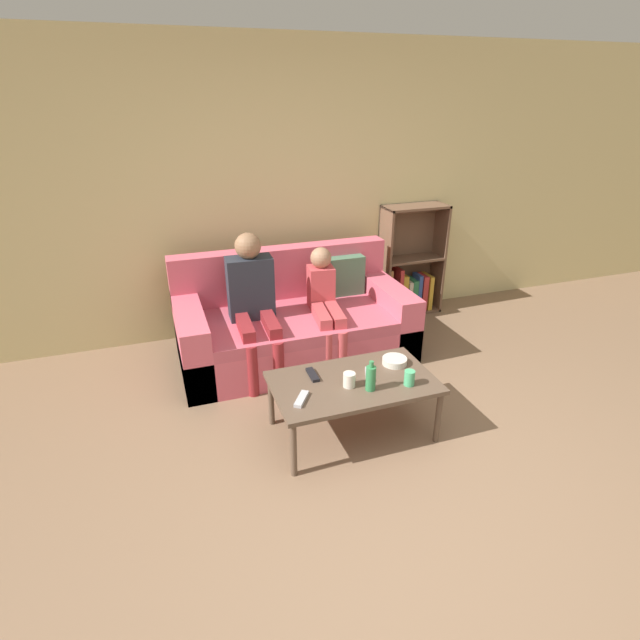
% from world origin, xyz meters
% --- Properties ---
extents(ground_plane, '(22.00, 22.00, 0.00)m').
position_xyz_m(ground_plane, '(0.00, 0.00, 0.00)').
color(ground_plane, '#84664C').
extents(wall_back, '(12.00, 0.06, 2.60)m').
position_xyz_m(wall_back, '(0.00, 2.69, 1.30)').
color(wall_back, beige).
rests_on(wall_back, ground_plane).
extents(couch, '(1.96, 1.00, 0.89)m').
position_xyz_m(couch, '(-0.11, 1.99, 0.29)').
color(couch, '#DB5B70').
rests_on(couch, ground_plane).
extents(bookshelf, '(0.65, 0.28, 1.13)m').
position_xyz_m(bookshelf, '(1.29, 2.53, 0.42)').
color(bookshelf, brown).
rests_on(bookshelf, ground_plane).
extents(coffee_table, '(1.08, 0.63, 0.41)m').
position_xyz_m(coffee_table, '(-0.06, 0.78, 0.37)').
color(coffee_table, brown).
rests_on(coffee_table, ground_plane).
extents(person_adult, '(0.38, 0.68, 1.14)m').
position_xyz_m(person_adult, '(-0.48, 1.89, 0.66)').
color(person_adult, maroon).
rests_on(person_adult, ground_plane).
extents(person_child, '(0.29, 0.69, 0.96)m').
position_xyz_m(person_child, '(0.12, 1.83, 0.54)').
color(person_child, '#C6474C').
rests_on(person_child, ground_plane).
extents(cup_near, '(0.08, 0.08, 0.10)m').
position_xyz_m(cup_near, '(-0.11, 0.72, 0.46)').
color(cup_near, silver).
rests_on(cup_near, coffee_table).
extents(cup_far, '(0.07, 0.07, 0.10)m').
position_xyz_m(cup_far, '(0.26, 0.61, 0.46)').
color(cup_far, '#4CB77A').
rests_on(cup_far, coffee_table).
extents(tv_remote_0, '(0.11, 0.18, 0.02)m').
position_xyz_m(tv_remote_0, '(0.06, 0.80, 0.42)').
color(tv_remote_0, '#B7B7BC').
rests_on(tv_remote_0, coffee_table).
extents(tv_remote_1, '(0.14, 0.17, 0.02)m').
position_xyz_m(tv_remote_1, '(-0.45, 0.67, 0.42)').
color(tv_remote_1, '#B7B7BC').
rests_on(tv_remote_1, coffee_table).
extents(tv_remote_2, '(0.05, 0.17, 0.02)m').
position_xyz_m(tv_remote_2, '(-0.30, 0.92, 0.42)').
color(tv_remote_2, black).
rests_on(tv_remote_2, coffee_table).
extents(snack_bowl, '(0.17, 0.17, 0.05)m').
position_xyz_m(snack_bowl, '(0.30, 0.89, 0.43)').
color(snack_bowl, beige).
rests_on(snack_bowl, coffee_table).
extents(bottle, '(0.06, 0.06, 0.21)m').
position_xyz_m(bottle, '(-0.00, 0.64, 0.50)').
color(bottle, '#33844C').
rests_on(bottle, coffee_table).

